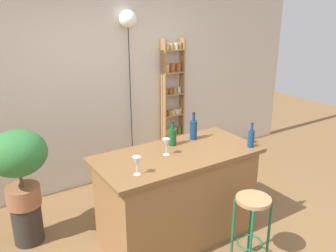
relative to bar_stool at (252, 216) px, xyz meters
name	(u,v)px	position (x,y,z in m)	size (l,w,h in m)	color
ground	(194,252)	(-0.34, 0.40, -0.51)	(12.00, 12.00, 0.00)	brown
back_wall	(106,78)	(-0.34, 2.35, 0.89)	(6.40, 0.10, 2.80)	beige
kitchen_counter	(177,196)	(-0.34, 0.70, -0.03)	(1.62, 0.78, 0.95)	olive
bar_stool	(252,216)	(0.00, 0.00, 0.00)	(0.31, 0.31, 0.69)	#196642
spice_shelf	(173,105)	(0.61, 2.22, 0.42)	(0.33, 0.12, 1.87)	#9E7042
plant_stool	(28,223)	(-1.66, 1.46, -0.30)	(0.29, 0.29, 0.42)	#2D2823
potted_plant	(18,160)	(-1.66, 1.46, 0.40)	(0.56, 0.50, 0.78)	#935B3D
bottle_soda_blue	(193,129)	(0.01, 0.92, 0.55)	(0.08, 0.08, 0.30)	navy
bottle_wine_red	(251,138)	(0.37, 0.43, 0.54)	(0.06, 0.06, 0.25)	navy
bottle_olive_oil	(172,136)	(-0.27, 0.90, 0.54)	(0.08, 0.08, 0.25)	#194C23
wine_glass_left	(137,162)	(-0.89, 0.50, 0.56)	(0.07, 0.07, 0.16)	silver
wine_glass_center	(166,143)	(-0.45, 0.72, 0.56)	(0.07, 0.07, 0.16)	silver
pendant_globe_light	(128,21)	(-0.05, 2.24, 1.60)	(0.22, 0.22, 2.25)	black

